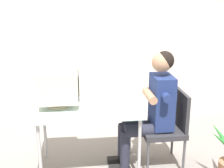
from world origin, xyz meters
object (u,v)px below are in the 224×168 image
crt_monitor (59,87)px  person_seated (153,105)px  office_chair (168,125)px  keyboard (91,104)px  desk (89,112)px

crt_monitor → person_seated: bearing=-3.3°
office_chair → person_seated: (-0.19, 0.00, 0.24)m
crt_monitor → person_seated: (1.03, -0.06, -0.24)m
keyboard → office_chair: office_chair is taller
desk → person_seated: bearing=-1.8°
desk → keyboard: bearing=40.8°
office_chair → person_seated: size_ratio=0.66×
office_chair → person_seated: 0.31m
desk → office_chair: bearing=-1.4°
crt_monitor → desk: bearing=-6.8°
desk → keyboard: (0.03, 0.03, 0.07)m
office_chair → keyboard: bearing=176.9°
desk → person_seated: (0.71, -0.02, 0.05)m
crt_monitor → keyboard: (0.34, -0.01, -0.22)m
crt_monitor → person_seated: person_seated is taller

